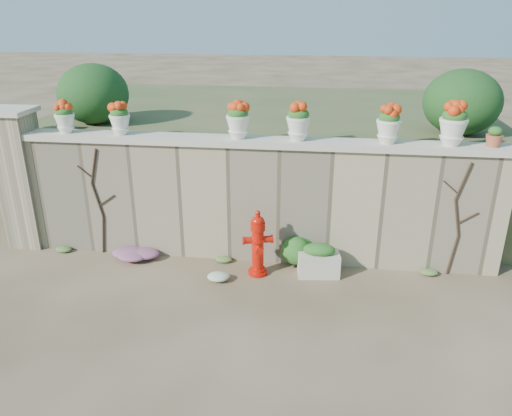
# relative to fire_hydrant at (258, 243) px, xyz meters

# --- Properties ---
(ground) EXTENTS (80.00, 80.00, 0.00)m
(ground) POSITION_rel_fire_hydrant_xyz_m (-0.13, -1.18, -0.56)
(ground) COLOR #4D3B26
(ground) RESTS_ON ground
(stone_wall) EXTENTS (8.00, 0.40, 2.00)m
(stone_wall) POSITION_rel_fire_hydrant_xyz_m (-0.13, 0.62, 0.44)
(stone_wall) COLOR #9A8B67
(stone_wall) RESTS_ON ground
(wall_cap) EXTENTS (8.10, 0.52, 0.10)m
(wall_cap) POSITION_rel_fire_hydrant_xyz_m (-0.13, 0.62, 1.49)
(wall_cap) COLOR beige
(wall_cap) RESTS_ON stone_wall
(gate_pillar) EXTENTS (0.72, 0.72, 2.48)m
(gate_pillar) POSITION_rel_fire_hydrant_xyz_m (-4.28, 0.62, 0.70)
(gate_pillar) COLOR #9A8B67
(gate_pillar) RESTS_ON ground
(raised_fill) EXTENTS (9.00, 6.00, 2.00)m
(raised_fill) POSITION_rel_fire_hydrant_xyz_m (-0.13, 3.82, 0.44)
(raised_fill) COLOR #384C23
(raised_fill) RESTS_ON ground
(back_shrub_left) EXTENTS (1.30, 1.30, 1.10)m
(back_shrub_left) POSITION_rel_fire_hydrant_xyz_m (-3.33, 1.82, 1.99)
(back_shrub_left) COLOR #143814
(back_shrub_left) RESTS_ON raised_fill
(back_shrub_right) EXTENTS (1.30, 1.30, 1.10)m
(back_shrub_right) POSITION_rel_fire_hydrant_xyz_m (3.27, 1.82, 1.99)
(back_shrub_right) COLOR #143814
(back_shrub_right) RESTS_ON raised_fill
(vine_left) EXTENTS (0.60, 0.04, 1.91)m
(vine_left) POSITION_rel_fire_hydrant_xyz_m (-2.80, 0.40, 0.43)
(vine_left) COLOR black
(vine_left) RESTS_ON ground
(vine_right) EXTENTS (0.60, 0.04, 1.91)m
(vine_right) POSITION_rel_fire_hydrant_xyz_m (3.10, 0.40, 0.43)
(vine_right) COLOR black
(vine_right) RESTS_ON ground
(fire_hydrant) EXTENTS (0.48, 0.34, 1.11)m
(fire_hydrant) POSITION_rel_fire_hydrant_xyz_m (0.00, 0.00, 0.00)
(fire_hydrant) COLOR #BD1307
(fire_hydrant) RESTS_ON ground
(planter_box) EXTENTS (0.70, 0.46, 0.55)m
(planter_box) POSITION_rel_fire_hydrant_xyz_m (0.98, 0.11, -0.30)
(planter_box) COLOR beige
(planter_box) RESTS_ON ground
(green_shrub) EXTENTS (0.69, 0.62, 0.66)m
(green_shrub) POSITION_rel_fire_hydrant_xyz_m (0.65, 0.37, -0.23)
(green_shrub) COLOR #1E5119
(green_shrub) RESTS_ON ground
(magenta_clump) EXTENTS (0.89, 0.60, 0.24)m
(magenta_clump) POSITION_rel_fire_hydrant_xyz_m (-2.15, 0.18, -0.44)
(magenta_clump) COLOR #B7249F
(magenta_clump) RESTS_ON ground
(white_flowers) EXTENTS (0.47, 0.38, 0.17)m
(white_flowers) POSITION_rel_fire_hydrant_xyz_m (-0.55, -0.34, -0.47)
(white_flowers) COLOR white
(white_flowers) RESTS_ON ground
(urn_pot_0) EXTENTS (0.33, 0.33, 0.51)m
(urn_pot_0) POSITION_rel_fire_hydrant_xyz_m (-3.31, 0.62, 1.79)
(urn_pot_0) COLOR silver
(urn_pot_0) RESTS_ON wall_cap
(urn_pot_1) EXTENTS (0.34, 0.34, 0.53)m
(urn_pot_1) POSITION_rel_fire_hydrant_xyz_m (-2.36, 0.62, 1.80)
(urn_pot_1) COLOR silver
(urn_pot_1) RESTS_ON wall_cap
(urn_pot_2) EXTENTS (0.38, 0.38, 0.59)m
(urn_pot_2) POSITION_rel_fire_hydrant_xyz_m (-0.40, 0.62, 1.84)
(urn_pot_2) COLOR silver
(urn_pot_2) RESTS_ON wall_cap
(urn_pot_3) EXTENTS (0.38, 0.38, 0.60)m
(urn_pot_3) POSITION_rel_fire_hydrant_xyz_m (0.56, 0.62, 1.84)
(urn_pot_3) COLOR silver
(urn_pot_3) RESTS_ON wall_cap
(urn_pot_4) EXTENTS (0.37, 0.37, 0.58)m
(urn_pot_4) POSITION_rel_fire_hydrant_xyz_m (1.93, 0.62, 1.83)
(urn_pot_4) COLOR silver
(urn_pot_4) RESTS_ON wall_cap
(urn_pot_5) EXTENTS (0.42, 0.42, 0.66)m
(urn_pot_5) POSITION_rel_fire_hydrant_xyz_m (2.88, 0.62, 1.87)
(urn_pot_5) COLOR silver
(urn_pot_5) RESTS_ON wall_cap
(terracotta_pot) EXTENTS (0.25, 0.25, 0.30)m
(terracotta_pot) POSITION_rel_fire_hydrant_xyz_m (3.50, 0.62, 1.68)
(terracotta_pot) COLOR #A95133
(terracotta_pot) RESTS_ON wall_cap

